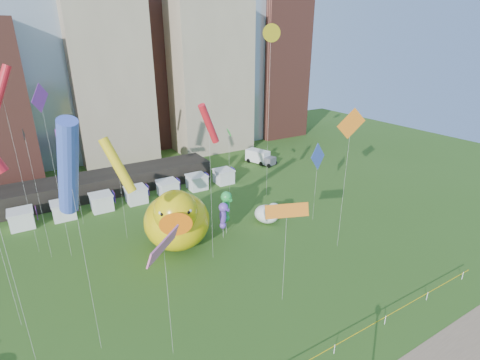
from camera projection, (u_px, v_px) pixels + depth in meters
skyline at (93, 48)px, 67.20m from camera, size 101.00×23.00×68.00m
pavilion at (93, 186)px, 56.27m from camera, size 38.00×6.00×3.20m
vendor_tents at (136, 195)px, 54.10m from camera, size 33.24×2.80×2.40m
big_duck at (177, 219)px, 41.46m from camera, size 10.41×11.55×8.07m
small_duck at (268, 213)px, 47.90m from camera, size 4.01×4.37×3.04m
seahorse_green at (226, 204)px, 44.12m from camera, size 1.36×1.72×5.81m
seahorse_purple at (223, 214)px, 43.47m from camera, size 1.35×1.59×4.78m
box_truck at (260, 157)px, 70.97m from camera, size 4.03×6.38×2.55m
kite_0 at (209, 124)px, 35.04m from camera, size 2.56×1.45×17.38m
kite_2 at (24, 135)px, 35.59m from camera, size 0.19×1.23×14.84m
kite_4 at (118, 165)px, 41.01m from camera, size 3.62×3.50×12.89m
kite_5 at (318, 157)px, 46.11m from camera, size 3.52×1.30×10.82m
kite_6 at (287, 211)px, 30.66m from camera, size 3.75×1.87×9.96m
kite_7 at (67, 132)px, 43.53m from camera, size 2.59×0.74×12.93m
kite_8 at (1, 90)px, 35.02m from camera, size 2.88×1.39×20.78m
kite_11 at (229, 133)px, 46.56m from camera, size 0.95×1.89×12.05m
kite_12 at (271, 33)px, 48.27m from camera, size 2.38×0.80×24.91m
kite_13 at (68, 169)px, 23.18m from camera, size 2.01×4.42×18.85m
kite_14 at (351, 125)px, 37.75m from camera, size 3.16×0.97×16.38m
kite_15 at (41, 102)px, 34.62m from camera, size 1.70×2.22×19.11m
kite_17 at (163, 246)px, 24.72m from camera, size 3.34×3.17×10.41m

